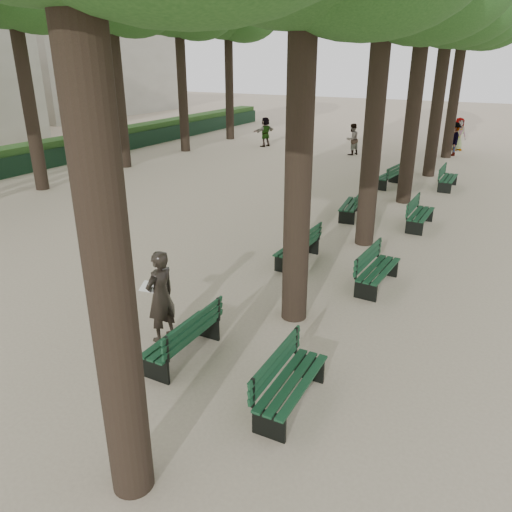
% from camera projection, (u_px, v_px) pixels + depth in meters
% --- Properties ---
extents(ground, '(120.00, 120.00, 0.00)m').
position_uv_depth(ground, '(144.00, 371.00, 8.67)').
color(ground, tan).
rests_on(ground, ground).
extents(tree_far_5, '(6.00, 6.00, 10.45)m').
position_uv_depth(tree_far_5, '(228.00, 0.00, 29.69)').
color(tree_far_5, '#33261C').
rests_on(tree_far_5, ground).
extents(bench_left_0, '(0.57, 1.80, 0.92)m').
position_uv_depth(bench_left_0, '(183.00, 344.00, 8.95)').
color(bench_left_0, black).
rests_on(bench_left_0, ground).
extents(bench_left_1, '(0.63, 1.82, 0.92)m').
position_uv_depth(bench_left_1, '(297.00, 253.00, 13.12)').
color(bench_left_1, black).
rests_on(bench_left_1, ground).
extents(bench_left_2, '(0.79, 1.86, 0.92)m').
position_uv_depth(bench_left_2, '(351.00, 209.00, 16.80)').
color(bench_left_2, black).
rests_on(bench_left_2, ground).
extents(bench_left_3, '(0.79, 1.86, 0.92)m').
position_uv_depth(bench_left_3, '(388.00, 180.00, 20.76)').
color(bench_left_3, black).
rests_on(bench_left_3, ground).
extents(bench_right_0, '(0.60, 1.81, 0.92)m').
position_uv_depth(bench_right_0, '(291.00, 391.00, 7.70)').
color(bench_right_0, black).
rests_on(bench_right_0, ground).
extents(bench_right_1, '(0.67, 1.83, 0.92)m').
position_uv_depth(bench_right_1, '(377.00, 276.00, 11.71)').
color(bench_right_1, black).
rests_on(bench_right_1, ground).
extents(bench_right_2, '(0.59, 1.81, 0.92)m').
position_uv_depth(bench_right_2, '(420.00, 219.00, 15.79)').
color(bench_right_2, black).
rests_on(bench_right_2, ground).
extents(bench_right_3, '(0.57, 1.80, 0.92)m').
position_uv_depth(bench_right_3, '(448.00, 182.00, 20.40)').
color(bench_right_3, black).
rests_on(bench_right_3, ground).
extents(man_with_map, '(0.67, 0.77, 1.81)m').
position_uv_depth(man_with_map, '(161.00, 296.00, 9.32)').
color(man_with_map, black).
rests_on(man_with_map, ground).
extents(pedestrian_d, '(0.94, 0.81, 1.83)m').
position_uv_depth(pedestrian_d, '(458.00, 134.00, 28.54)').
color(pedestrian_d, '#262628').
rests_on(pedestrian_d, ground).
extents(pedestrian_e, '(0.83, 1.62, 1.72)m').
position_uv_depth(pedestrian_e, '(265.00, 132.00, 29.73)').
color(pedestrian_e, '#262628').
rests_on(pedestrian_e, ground).
extents(pedestrian_b, '(0.67, 1.21, 1.78)m').
position_uv_depth(pedestrian_b, '(454.00, 139.00, 26.96)').
color(pedestrian_b, '#262628').
rests_on(pedestrian_b, ground).
extents(pedestrian_a, '(0.65, 0.88, 1.68)m').
position_uv_depth(pedestrian_a, '(352.00, 139.00, 27.18)').
color(pedestrian_a, '#262628').
rests_on(pedestrian_a, ground).
extents(fence, '(0.08, 42.00, 0.90)m').
position_uv_depth(fence, '(49.00, 159.00, 24.06)').
color(fence, black).
rests_on(fence, ground).
extents(hedge, '(1.20, 42.00, 1.20)m').
position_uv_depth(hedge, '(39.00, 155.00, 24.31)').
color(hedge, '#224819').
rests_on(hedge, ground).
extents(building_far, '(12.00, 16.00, 7.00)m').
position_uv_depth(building_far, '(74.00, 74.00, 46.33)').
color(building_far, '#B7B2A3').
rests_on(building_far, ground).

